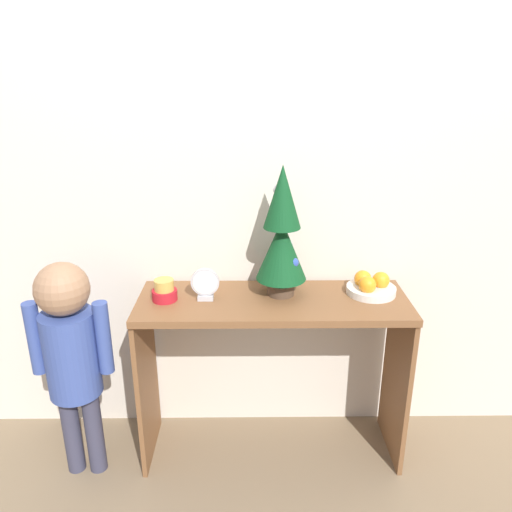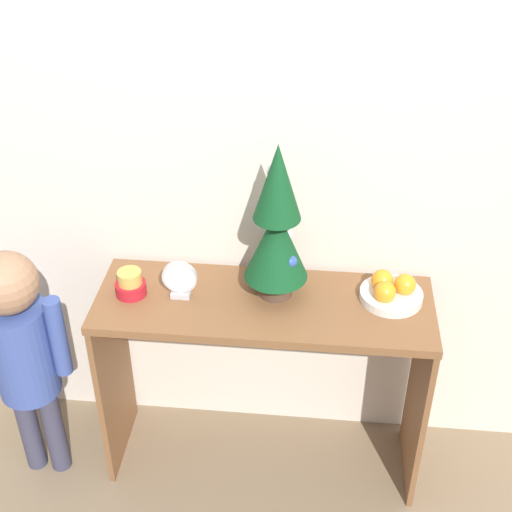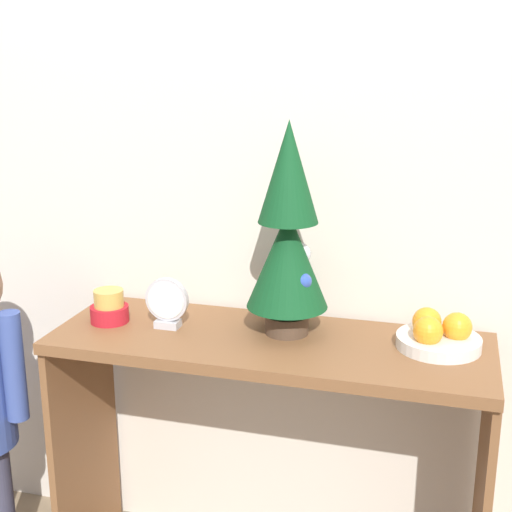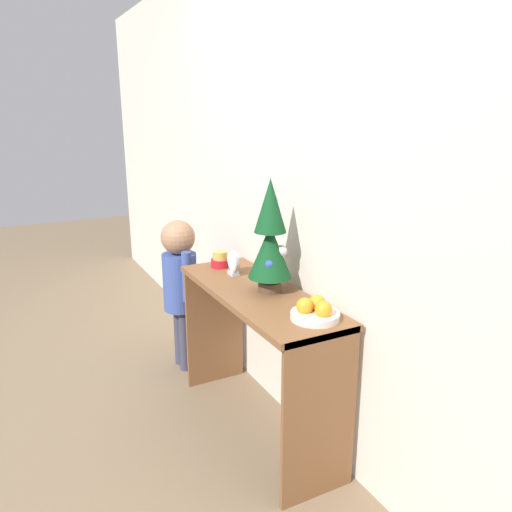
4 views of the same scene
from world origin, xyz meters
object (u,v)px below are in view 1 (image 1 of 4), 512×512
at_px(mini_tree, 282,234).
at_px(fruit_bowl, 371,286).
at_px(child_figure, 70,346).
at_px(singing_bowl, 164,291).
at_px(desk_clock, 205,284).

relative_size(mini_tree, fruit_bowl, 2.65).
xyz_separation_m(mini_tree, child_figure, (-0.85, -0.17, -0.41)).
xyz_separation_m(singing_bowl, child_figure, (-0.37, -0.12, -0.19)).
height_order(fruit_bowl, singing_bowl, same).
relative_size(singing_bowl, child_figure, 0.11).
xyz_separation_m(desk_clock, child_figure, (-0.54, -0.12, -0.21)).
xyz_separation_m(fruit_bowl, singing_bowl, (-0.86, -0.06, 0.01)).
distance_m(fruit_bowl, child_figure, 1.25).
relative_size(mini_tree, desk_clock, 4.02).
height_order(mini_tree, fruit_bowl, mini_tree).
bearing_deg(child_figure, mini_tree, 11.29).
relative_size(desk_clock, child_figure, 0.14).
height_order(mini_tree, singing_bowl, mini_tree).
relative_size(fruit_bowl, child_figure, 0.21).
xyz_separation_m(mini_tree, fruit_bowl, (0.38, 0.00, -0.23)).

